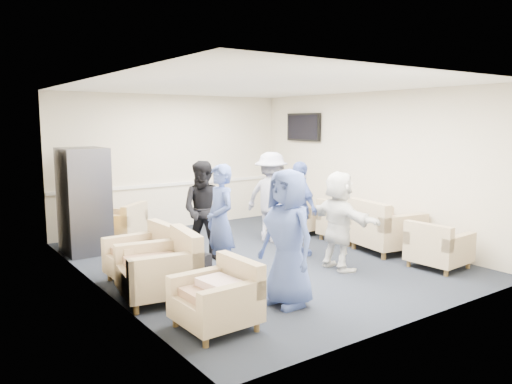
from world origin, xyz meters
TOP-DOWN VIEW (x-y plane):
  - floor at (0.00, 0.00)m, footprint 6.00×6.00m
  - ceiling at (0.00, 0.00)m, footprint 6.00×6.00m
  - back_wall at (0.00, 3.00)m, footprint 5.00×0.02m
  - front_wall at (0.00, -3.00)m, footprint 5.00×0.02m
  - left_wall at (-2.50, 0.00)m, footprint 0.02×6.00m
  - right_wall at (2.50, 0.00)m, footprint 0.02×6.00m
  - chair_rail at (0.00, 2.98)m, footprint 4.98×0.04m
  - tv at (2.44, 1.80)m, footprint 0.10×1.00m
  - armchair_left_near at (-1.88, -1.92)m, footprint 0.78×0.78m
  - armchair_left_mid at (-1.99, -0.76)m, footprint 1.01×1.01m
  - armchair_left_far at (-1.89, -0.01)m, footprint 0.85×0.85m
  - armchair_right_near at (1.88, -1.92)m, footprint 0.80×0.80m
  - armchair_right_midnear at (1.97, -0.82)m, footprint 1.07×1.07m
  - armchair_right_midfar at (2.02, 0.12)m, footprint 0.88×0.88m
  - armchair_right_far at (1.86, 1.07)m, footprint 0.81×0.81m
  - armchair_corner at (-1.36, 2.35)m, footprint 1.07×1.07m
  - vending_machine at (-2.09, 2.03)m, footprint 0.71×0.83m
  - backpack at (-1.45, -0.66)m, footprint 0.36×0.31m
  - pillow at (-1.88, -1.92)m, footprint 0.37×0.47m
  - person_front_left at (-0.87, -1.80)m, footprint 0.58×0.84m
  - person_mid_left at (-0.97, -0.45)m, footprint 0.44×0.61m
  - person_back_left at (-0.68, 0.50)m, footprint 0.96×0.95m
  - person_back_right at (0.89, 0.86)m, footprint 0.92×1.19m
  - person_mid_right at (0.68, -0.17)m, footprint 0.47×0.94m
  - person_front_right at (0.65, -1.10)m, footprint 0.51×1.37m

SIDE VIEW (x-z plane):
  - floor at x=0.00m, z-range 0.00..0.00m
  - backpack at x=-1.45m, z-range 0.01..0.54m
  - armchair_right_near at x=1.88m, z-range 0.00..0.60m
  - armchair_corner at x=-1.36m, z-range 0.00..0.61m
  - armchair_left_near at x=-1.88m, z-range 0.00..0.61m
  - armchair_right_far at x=1.86m, z-range 0.00..0.61m
  - armchair_right_midfar at x=2.02m, z-range 0.00..0.65m
  - armchair_left_far at x=-1.89m, z-range 0.00..0.66m
  - armchair_left_mid at x=-1.99m, z-range 0.00..0.71m
  - armchair_right_midnear at x=1.97m, z-range 0.00..0.75m
  - pillow at x=-1.88m, z-range 0.40..0.53m
  - person_front_right at x=0.65m, z-range 0.00..1.46m
  - person_mid_right at x=0.68m, z-range 0.00..1.54m
  - person_back_left at x=-0.68m, z-range 0.00..1.56m
  - person_mid_left at x=-0.97m, z-range 0.00..1.59m
  - person_front_left at x=-0.87m, z-range 0.00..1.62m
  - person_back_right at x=0.89m, z-range 0.00..1.62m
  - vending_machine at x=-2.09m, z-range 0.00..1.74m
  - chair_rail at x=0.00m, z-range 0.87..0.93m
  - back_wall at x=0.00m, z-range 0.00..2.70m
  - front_wall at x=0.00m, z-range 0.00..2.70m
  - left_wall at x=-2.50m, z-range 0.00..2.70m
  - right_wall at x=2.50m, z-range 0.00..2.70m
  - tv at x=2.44m, z-range 1.76..2.34m
  - ceiling at x=0.00m, z-range 2.70..2.70m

